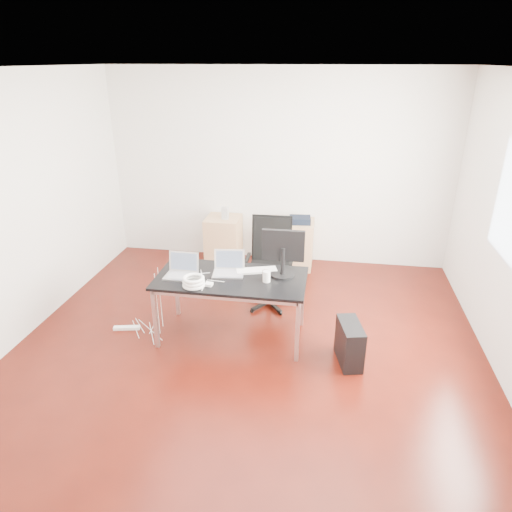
% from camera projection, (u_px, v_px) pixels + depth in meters
% --- Properties ---
extents(room_shell, '(5.00, 5.00, 5.00)m').
position_uv_depth(room_shell, '(250.00, 226.00, 4.36)').
color(room_shell, '#370B06').
rests_on(room_shell, ground).
extents(desk, '(1.60, 0.80, 0.73)m').
position_uv_depth(desk, '(231.00, 282.00, 4.88)').
color(desk, black).
rests_on(desk, ground).
extents(office_chair, '(0.49, 0.51, 1.08)m').
position_uv_depth(office_chair, '(270.00, 258.00, 5.64)').
color(office_chair, black).
rests_on(office_chair, ground).
extents(filing_cabinet_left, '(0.50, 0.50, 0.70)m').
position_uv_depth(filing_cabinet_left, '(224.00, 240.00, 6.91)').
color(filing_cabinet_left, tan).
rests_on(filing_cabinet_left, ground).
extents(filing_cabinet_right, '(0.50, 0.50, 0.70)m').
position_uv_depth(filing_cabinet_right, '(296.00, 244.00, 6.75)').
color(filing_cabinet_right, tan).
rests_on(filing_cabinet_right, ground).
extents(pc_tower, '(0.30, 0.48, 0.44)m').
position_uv_depth(pc_tower, '(350.00, 343.00, 4.62)').
color(pc_tower, black).
rests_on(pc_tower, ground).
extents(wastebasket, '(0.31, 0.31, 0.28)m').
position_uv_depth(wastebasket, '(282.00, 255.00, 6.88)').
color(wastebasket, black).
rests_on(wastebasket, ground).
extents(power_strip, '(0.31, 0.12, 0.04)m').
position_uv_depth(power_strip, '(127.00, 328.00, 5.26)').
color(power_strip, white).
rests_on(power_strip, ground).
extents(laptop_left, '(0.33, 0.26, 0.23)m').
position_uv_depth(laptop_left, '(182.00, 270.00, 4.88)').
color(laptop_left, silver).
rests_on(laptop_left, desk).
extents(laptop_right, '(0.36, 0.29, 0.23)m').
position_uv_depth(laptop_right, '(229.00, 268.00, 4.94)').
color(laptop_right, silver).
rests_on(laptop_right, desk).
extents(monitor, '(0.45, 0.26, 0.51)m').
position_uv_depth(monitor, '(283.00, 250.00, 4.80)').
color(monitor, black).
rests_on(monitor, desk).
extents(keyboard, '(0.46, 0.27, 0.02)m').
position_uv_depth(keyboard, '(257.00, 270.00, 4.99)').
color(keyboard, white).
rests_on(keyboard, desk).
extents(cup_white, '(0.09, 0.09, 0.12)m').
position_uv_depth(cup_white, '(267.00, 276.00, 4.74)').
color(cup_white, white).
rests_on(cup_white, desk).
extents(cup_brown, '(0.08, 0.08, 0.10)m').
position_uv_depth(cup_brown, '(266.00, 275.00, 4.79)').
color(cup_brown, '#4E231A').
rests_on(cup_brown, desk).
extents(cable_coil, '(0.24, 0.24, 0.11)m').
position_uv_depth(cable_coil, '(194.00, 282.00, 4.64)').
color(cable_coil, white).
rests_on(cable_coil, desk).
extents(power_adapter, '(0.08, 0.08, 0.03)m').
position_uv_depth(power_adapter, '(209.00, 284.00, 4.67)').
color(power_adapter, white).
rests_on(power_adapter, desk).
extents(speaker, '(0.10, 0.09, 0.18)m').
position_uv_depth(speaker, '(225.00, 213.00, 6.68)').
color(speaker, '#9E9E9E').
rests_on(speaker, filing_cabinet_left).
extents(navy_garment, '(0.32, 0.27, 0.09)m').
position_uv_depth(navy_garment, '(300.00, 220.00, 6.54)').
color(navy_garment, black).
rests_on(navy_garment, filing_cabinet_right).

